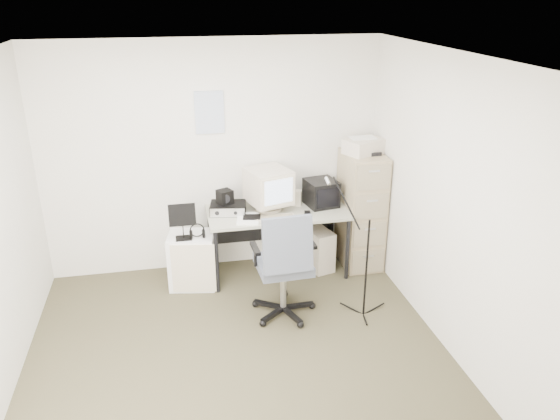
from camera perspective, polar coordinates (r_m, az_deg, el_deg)
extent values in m
cube|color=#3F3B27|center=(4.86, -4.22, -15.27)|extent=(3.60, 3.60, 0.01)
cube|color=white|center=(3.88, -5.29, 15.52)|extent=(3.60, 3.60, 0.01)
cube|color=silver|center=(5.90, -6.96, 5.36)|extent=(3.60, 0.02, 2.50)
cube|color=silver|center=(2.69, 0.51, -17.04)|extent=(3.60, 0.02, 2.50)
cube|color=silver|center=(4.75, 17.35, 0.26)|extent=(0.02, 3.60, 2.50)
cube|color=white|center=(5.76, -7.39, 10.07)|extent=(0.30, 0.02, 0.44)
cube|color=gray|center=(6.13, 8.44, -0.01)|extent=(0.40, 0.60, 1.30)
cube|color=beige|center=(5.91, 8.78, 6.60)|extent=(0.48, 0.42, 0.16)
cube|color=#9D9F88|center=(5.98, -0.23, -3.35)|extent=(1.50, 0.70, 0.73)
cube|color=beige|center=(5.79, -1.22, 2.12)|extent=(0.52, 0.53, 0.45)
cube|color=black|center=(5.96, 4.32, 1.80)|extent=(0.36, 0.38, 0.28)
cube|color=beige|center=(5.96, 1.80, 1.28)|extent=(0.12, 0.12, 0.17)
cube|color=beige|center=(5.63, -0.56, -0.81)|extent=(0.42, 0.16, 0.02)
cube|color=black|center=(5.73, 2.89, -0.38)|extent=(0.08, 0.11, 0.03)
cube|color=black|center=(5.79, -5.44, 0.20)|extent=(0.41, 0.33, 0.11)
cube|color=black|center=(5.76, -5.79, 1.39)|extent=(0.19, 0.18, 0.15)
cube|color=white|center=(5.62, -3.37, -0.91)|extent=(0.27, 0.34, 0.02)
cube|color=beige|center=(6.18, 3.78, -3.89)|extent=(0.34, 0.54, 0.46)
cube|color=slate|center=(5.14, 0.34, -5.52)|extent=(0.67, 0.67, 1.10)
cube|color=white|center=(5.83, -9.14, -5.18)|extent=(0.53, 0.45, 0.58)
cube|color=black|center=(5.55, -10.16, -1.15)|extent=(0.28, 0.18, 0.39)
torus|color=black|center=(5.60, -8.64, -2.40)|extent=(0.19, 0.19, 0.03)
cylinder|color=black|center=(5.14, 9.12, -4.56)|extent=(0.02, 0.02, 1.30)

